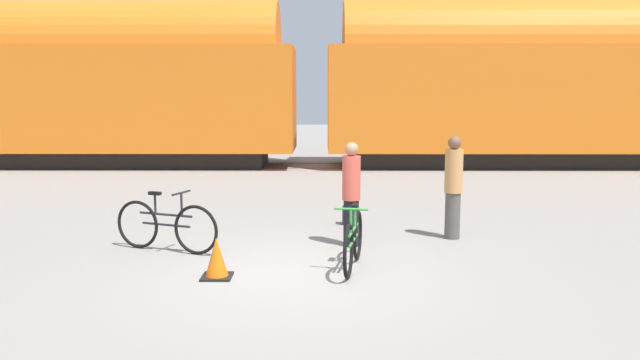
{
  "coord_description": "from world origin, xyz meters",
  "views": [
    {
      "loc": [
        0.41,
        -8.23,
        2.45
      ],
      "look_at": [
        0.35,
        1.36,
        1.1
      ],
      "focal_mm": 35.0,
      "sensor_mm": 36.0,
      "label": 1
    }
  ],
  "objects": [
    {
      "name": "ground_plane",
      "position": [
        0.0,
        0.0,
        0.0
      ],
      "size": [
        80.0,
        80.0,
        0.0
      ],
      "primitive_type": "plane",
      "color": "gray"
    },
    {
      "name": "freight_train",
      "position": [
        0.0,
        12.65,
        2.83
      ],
      "size": [
        53.44,
        3.14,
        5.42
      ],
      "color": "black",
      "rests_on": "ground_plane"
    },
    {
      "name": "rail_near",
      "position": [
        0.0,
        11.94,
        0.01
      ],
      "size": [
        65.44,
        0.07,
        0.01
      ],
      "primitive_type": "cube",
      "color": "#4C4238",
      "rests_on": "ground_plane"
    },
    {
      "name": "rail_far",
      "position": [
        0.0,
        13.37,
        0.01
      ],
      "size": [
        65.44,
        0.07,
        0.01
      ],
      "primitive_type": "cube",
      "color": "#4C4238",
      "rests_on": "ground_plane"
    },
    {
      "name": "bicycle_black",
      "position": [
        -2.03,
        1.2,
        0.4
      ],
      "size": [
        1.73,
        0.72,
        0.95
      ],
      "color": "black",
      "rests_on": "ground_plane"
    },
    {
      "name": "bicycle_green",
      "position": [
        0.83,
        0.26,
        0.39
      ],
      "size": [
        0.46,
        1.67,
        0.91
      ],
      "color": "black",
      "rests_on": "ground_plane"
    },
    {
      "name": "person_in_tan",
      "position": [
        2.59,
        2.1,
        0.89
      ],
      "size": [
        0.3,
        0.3,
        1.73
      ],
      "rotation": [
        0.0,
        0.0,
        4.04
      ],
      "color": "#514C47",
      "rests_on": "ground_plane"
    },
    {
      "name": "person_in_red",
      "position": [
        0.85,
        1.57,
        0.86
      ],
      "size": [
        0.29,
        0.29,
        1.68
      ],
      "rotation": [
        0.0,
        0.0,
        5.34
      ],
      "color": "black",
      "rests_on": "ground_plane"
    },
    {
      "name": "backpack",
      "position": [
        0.9,
        3.22,
        0.17
      ],
      "size": [
        0.28,
        0.2,
        0.34
      ],
      "color": "black",
      "rests_on": "ground_plane"
    },
    {
      "name": "traffic_cone",
      "position": [
        -1.01,
        -0.19,
        0.25
      ],
      "size": [
        0.4,
        0.4,
        0.55
      ],
      "color": "black",
      "rests_on": "ground_plane"
    }
  ]
}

